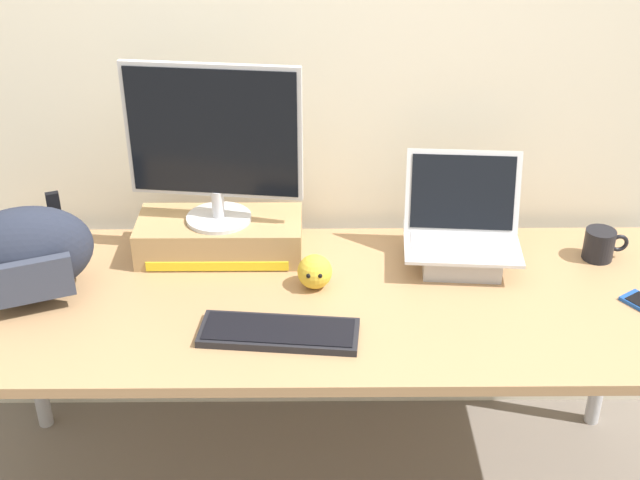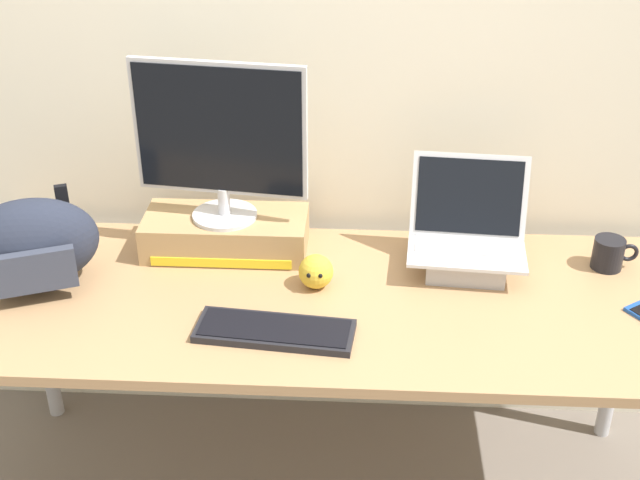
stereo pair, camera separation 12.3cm
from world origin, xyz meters
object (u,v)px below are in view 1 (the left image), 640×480
at_px(messenger_backpack, 24,253).
at_px(coffee_mug, 600,244).
at_px(plush_toy, 315,272).
at_px(toner_box_yellow, 220,236).
at_px(external_keyboard, 279,332).
at_px(desktop_monitor, 214,142).
at_px(open_laptop, 461,243).

bearing_deg(messenger_backpack, coffee_mug, -15.21).
height_order(coffee_mug, plush_toy, plush_toy).
relative_size(messenger_backpack, coffee_mug, 3.20).
height_order(toner_box_yellow, coffee_mug, toner_box_yellow).
bearing_deg(coffee_mug, plush_toy, -169.95).
height_order(external_keyboard, coffee_mug, coffee_mug).
xyz_separation_m(messenger_backpack, coffee_mug, (1.63, 0.18, -0.08)).
xyz_separation_m(desktop_monitor, open_laptop, (0.71, -0.06, -0.29)).
bearing_deg(messenger_backpack, open_laptop, -14.13).
relative_size(open_laptop, external_keyboard, 0.83).
relative_size(toner_box_yellow, messenger_backpack, 1.16).
bearing_deg(coffee_mug, open_laptop, -176.89).
distance_m(external_keyboard, plush_toy, 0.25).
height_order(open_laptop, plush_toy, open_laptop).
xyz_separation_m(open_laptop, messenger_backpack, (-1.21, -0.16, 0.06)).
xyz_separation_m(toner_box_yellow, external_keyboard, (0.19, -0.42, -0.04)).
xyz_separation_m(external_keyboard, plush_toy, (0.09, 0.23, 0.04)).
bearing_deg(desktop_monitor, coffee_mug, 5.00).
xyz_separation_m(coffee_mug, plush_toy, (-0.84, -0.15, 0.00)).
height_order(desktop_monitor, coffee_mug, desktop_monitor).
relative_size(external_keyboard, coffee_mug, 3.21).
distance_m(open_laptop, messenger_backpack, 1.22).
xyz_separation_m(desktop_monitor, messenger_backpack, (-0.50, -0.22, -0.23)).
bearing_deg(plush_toy, messenger_backpack, -177.75).
height_order(external_keyboard, messenger_backpack, messenger_backpack).
relative_size(open_laptop, coffee_mug, 2.67).
relative_size(external_keyboard, plush_toy, 4.31).
relative_size(toner_box_yellow, open_laptop, 1.39).
relative_size(open_laptop, plush_toy, 3.58).
xyz_separation_m(toner_box_yellow, messenger_backpack, (-0.51, -0.22, 0.07)).
xyz_separation_m(open_laptop, coffee_mug, (0.42, 0.02, -0.02)).
bearing_deg(open_laptop, messenger_backpack, -168.26).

